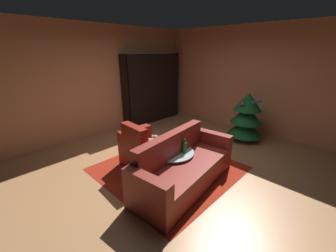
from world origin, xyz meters
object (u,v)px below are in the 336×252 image
bottle_on_table (184,147)px  decorated_tree (246,116)px  couch_red (183,168)px  coffee_table (172,153)px  armchair_red (146,152)px  bookshelf_unit (156,89)px  book_stack_on_table (172,147)px

bottle_on_table → decorated_tree: 2.27m
couch_red → bottle_on_table: 0.36m
coffee_table → bottle_on_table: bearing=32.5°
armchair_red → coffee_table: (0.50, 0.18, 0.09)m
bookshelf_unit → couch_red: bookshelf_unit is taller
armchair_red → bookshelf_unit: bearing=133.7°
bookshelf_unit → book_stack_on_table: bearing=-37.6°
couch_red → bottle_on_table: bearing=127.1°
couch_red → book_stack_on_table: couch_red is taller
bookshelf_unit → decorated_tree: 2.85m
couch_red → bottle_on_table: size_ratio=8.14×
armchair_red → decorated_tree: (0.73, 2.57, 0.29)m
coffee_table → bookshelf_unit: bearing=142.4°
coffee_table → book_stack_on_table: 0.12m
bottle_on_table → book_stack_on_table: bearing=-164.5°
armchair_red → decorated_tree: decorated_tree is taller
bottle_on_table → couch_red: bearing=-52.9°
decorated_tree → coffee_table: bearing=-95.6°
book_stack_on_table → decorated_tree: (0.29, 2.33, 0.10)m
couch_red → decorated_tree: 2.50m
coffee_table → book_stack_on_table: (-0.06, 0.05, 0.10)m
coffee_table → bottle_on_table: size_ratio=2.94×
armchair_red → decorated_tree: 2.68m
couch_red → decorated_tree: size_ratio=1.75×
bookshelf_unit → book_stack_on_table: 3.20m
armchair_red → book_stack_on_table: 0.54m
bookshelf_unit → coffee_table: size_ratio=2.69×
couch_red → coffee_table: bearing=164.6°
armchair_red → bottle_on_table: bearing=23.5°
bookshelf_unit → bottle_on_table: (2.74, -1.86, -0.43)m
armchair_red → bottle_on_table: (0.68, 0.30, 0.23)m
bookshelf_unit → bottle_on_table: 3.34m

